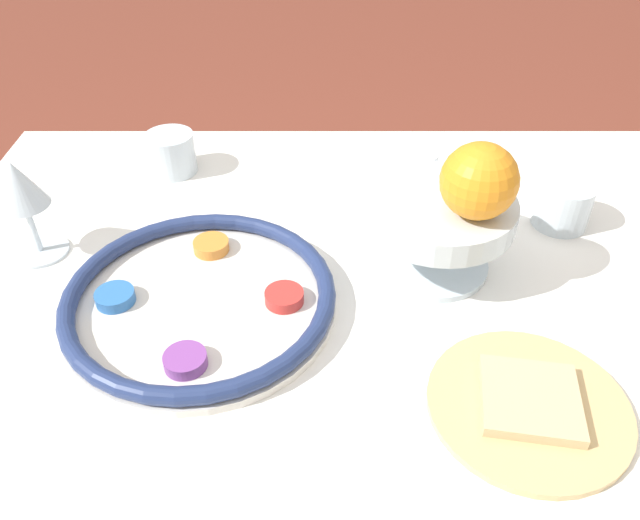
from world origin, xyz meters
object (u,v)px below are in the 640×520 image
object	(u,v)px
orange_fruit	(478,181)
cup_mid	(411,170)
seder_plate	(199,298)
cup_near	(562,205)
fruit_stand	(437,219)
bread_plate	(528,404)
wine_glass	(19,191)
cup_far	(170,153)

from	to	relation	value
orange_fruit	cup_mid	distance (m)	0.24
seder_plate	cup_near	distance (m)	0.49
cup_mid	fruit_stand	bearing A→B (deg)	-88.28
seder_plate	fruit_stand	size ratio (longest dim) A/B	1.72
bread_plate	cup_near	xyz separation A→B (m)	(0.12, 0.31, 0.02)
fruit_stand	orange_fruit	world-z (taller)	orange_fruit
seder_plate	cup_near	size ratio (longest dim) A/B	4.25
cup_near	cup_mid	size ratio (longest dim) A/B	1.00
wine_glass	cup_mid	distance (m)	0.52
cup_mid	wine_glass	bearing A→B (deg)	-162.49
cup_far	cup_mid	bearing A→B (deg)	-7.89
cup_mid	seder_plate	bearing A→B (deg)	-136.07
seder_plate	wine_glass	distance (m)	0.26
orange_fruit	bread_plate	size ratio (longest dim) A/B	0.43
wine_glass	cup_mid	xyz separation A→B (m)	(0.49, 0.15, -0.06)
bread_plate	cup_far	world-z (taller)	cup_far
orange_fruit	cup_mid	xyz separation A→B (m)	(-0.04, 0.21, -0.11)
fruit_stand	cup_near	world-z (taller)	fruit_stand
cup_near	cup_far	bearing A→B (deg)	165.63
orange_fruit	cup_near	bearing A→B (deg)	38.22
seder_plate	fruit_stand	xyz separation A→B (m)	(0.27, 0.08, 0.06)
wine_glass	fruit_stand	size ratio (longest dim) A/B	0.73
wine_glass	orange_fruit	world-z (taller)	orange_fruit
wine_glass	cup_far	bearing A→B (deg)	56.93
fruit_stand	cup_mid	bearing A→B (deg)	91.72
orange_fruit	bread_plate	bearing A→B (deg)	-80.63
cup_near	cup_mid	xyz separation A→B (m)	(-0.19, 0.09, 0.00)
seder_plate	bread_plate	xyz separation A→B (m)	(0.34, -0.14, -0.01)
fruit_stand	cup_near	size ratio (longest dim) A/B	2.47
seder_plate	cup_far	size ratio (longest dim) A/B	4.25
wine_glass	cup_near	distance (m)	0.69
orange_fruit	cup_far	world-z (taller)	orange_fruit
orange_fruit	bread_plate	world-z (taller)	orange_fruit
orange_fruit	cup_near	size ratio (longest dim) A/B	1.16
seder_plate	fruit_stand	world-z (taller)	fruit_stand
bread_plate	cup_mid	bearing A→B (deg)	99.72
seder_plate	wine_glass	world-z (taller)	wine_glass
wine_glass	bread_plate	bearing A→B (deg)	-23.88
wine_glass	bread_plate	xyz separation A→B (m)	(0.56, -0.25, -0.09)
bread_plate	cup_far	xyz separation A→B (m)	(-0.43, 0.45, 0.02)
wine_glass	cup_far	distance (m)	0.25
fruit_stand	wine_glass	bearing A→B (deg)	176.80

